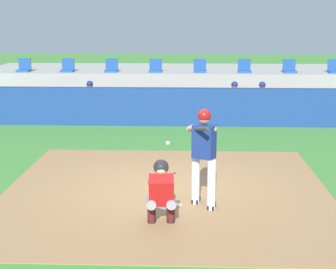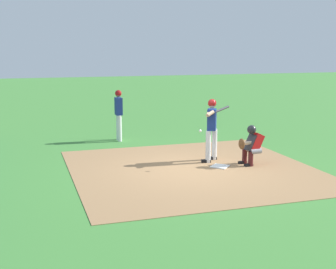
{
  "view_description": "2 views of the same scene",
  "coord_description": "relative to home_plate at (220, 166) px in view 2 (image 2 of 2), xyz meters",
  "views": [
    {
      "loc": [
        0.43,
        -9.87,
        3.37
      ],
      "look_at": [
        0.0,
        0.7,
        1.0
      ],
      "focal_mm": 56.14,
      "sensor_mm": 36.0,
      "label": 1
    },
    {
      "loc": [
        -11.35,
        4.31,
        3.25
      ],
      "look_at": [
        0.0,
        0.7,
        1.0
      ],
      "focal_mm": 49.69,
      "sensor_mm": 36.0,
      "label": 2
    }
  ],
  "objects": [
    {
      "name": "batter_at_plate",
      "position": [
        0.69,
        -0.03,
        1.01
      ],
      "size": [
        0.56,
        0.9,
        1.8
      ],
      "color": "silver",
      "rests_on": "ground"
    },
    {
      "name": "home_plate",
      "position": [
        0.0,
        0.0,
        0.0
      ],
      "size": [
        0.62,
        0.62,
        0.02
      ],
      "primitive_type": "cube",
      "rotation": [
        0.0,
        0.0,
        0.79
      ],
      "color": "white",
      "rests_on": "dirt_infield"
    },
    {
      "name": "on_deck_batter",
      "position": [
        4.46,
        1.89,
        1.0
      ],
      "size": [
        0.58,
        0.23,
        1.79
      ],
      "color": "silver",
      "rests_on": "ground"
    },
    {
      "name": "ground_plane",
      "position": [
        0.0,
        0.8,
        -0.02
      ],
      "size": [
        80.0,
        80.0,
        0.0
      ],
      "primitive_type": "plane",
      "color": "#428438"
    },
    {
      "name": "catcher_crouched",
      "position": [
        -0.02,
        -0.91,
        0.59
      ],
      "size": [
        0.5,
        1.87,
        1.13
      ],
      "color": "gray",
      "rests_on": "ground"
    },
    {
      "name": "dirt_infield",
      "position": [
        0.0,
        0.8,
        -0.02
      ],
      "size": [
        6.4,
        6.4,
        0.01
      ],
      "primitive_type": "cube",
      "color": "#9E754C",
      "rests_on": "ground"
    }
  ]
}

